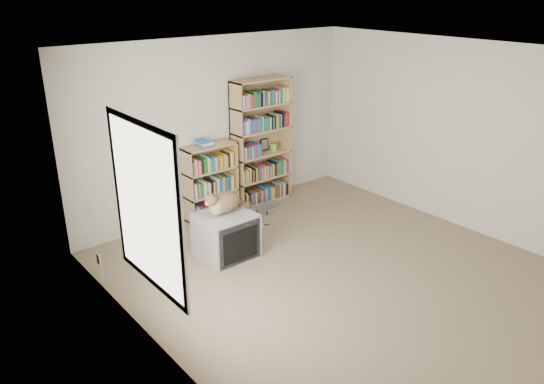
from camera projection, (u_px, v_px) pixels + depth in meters
floor at (341, 274)px, 6.14m from camera, size 4.50×5.00×0.01m
wall_back at (217, 127)px, 7.48m from camera, size 4.50×0.02×2.50m
wall_left at (158, 231)px, 4.36m from camera, size 0.02×5.00×2.50m
wall_right at (464, 137)px, 7.00m from camera, size 0.02×5.00×2.50m
ceiling at (353, 54)px, 5.22m from camera, size 4.50×5.00×0.02m
window at (147, 207)px, 4.46m from camera, size 0.02×1.22×1.52m
crt_tv at (226, 235)px, 6.46m from camera, size 0.65×0.60×0.57m
cat at (230, 205)px, 6.39m from camera, size 0.71×0.48×0.54m
bookcase_tall at (261, 145)px, 7.91m from camera, size 0.94×0.30×1.88m
bookcase_short at (210, 184)px, 7.51m from camera, size 0.78×0.30×1.07m
book_stack at (203, 143)px, 7.24m from camera, size 0.20×0.25×0.08m
green_mug at (273, 147)px, 8.05m from camera, size 0.10×0.10×0.11m
framed_print at (264, 144)px, 8.05m from camera, size 0.14×0.05×0.18m
dvd_player at (269, 207)px, 7.87m from camera, size 0.39×0.30×0.08m
wall_outlet at (98, 259)px, 5.83m from camera, size 0.01×0.08×0.13m
floor_cables at (242, 232)px, 7.18m from camera, size 1.20×0.70×0.01m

